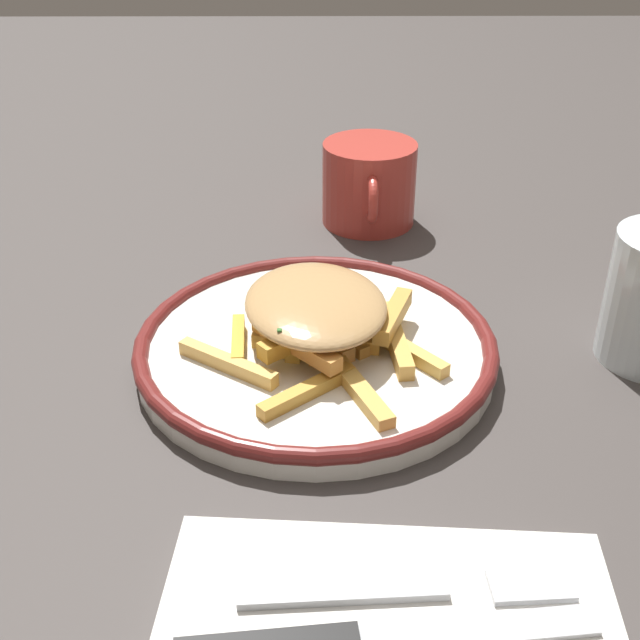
% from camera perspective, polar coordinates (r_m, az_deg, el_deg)
% --- Properties ---
extents(ground_plane, '(2.60, 2.60, 0.00)m').
position_cam_1_polar(ground_plane, '(0.64, 0.00, -2.90)').
color(ground_plane, '#413B39').
extents(plate, '(0.27, 0.27, 0.02)m').
position_cam_1_polar(plate, '(0.63, 0.00, -1.96)').
color(plate, white).
rests_on(plate, ground_plane).
extents(fries_heap, '(0.19, 0.20, 0.04)m').
position_cam_1_polar(fries_heap, '(0.62, 0.23, 0.17)').
color(fries_heap, '#E3B552').
rests_on(fries_heap, plate).
extents(fork, '(0.03, 0.18, 0.01)m').
position_cam_1_polar(fork, '(0.46, 6.53, -18.01)').
color(fork, silver).
rests_on(fork, napkin).
extents(knife, '(0.04, 0.21, 0.01)m').
position_cam_1_polar(knife, '(0.43, 2.63, -21.12)').
color(knife, black).
rests_on(knife, napkin).
extents(coffee_mug, '(0.12, 0.09, 0.08)m').
position_cam_1_polar(coffee_mug, '(0.85, 3.62, 9.33)').
color(coffee_mug, '#B8392F').
rests_on(coffee_mug, ground_plane).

